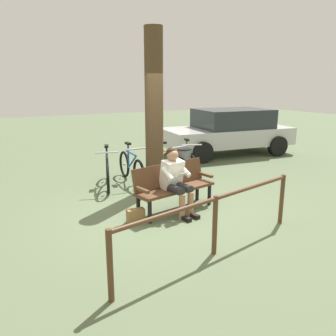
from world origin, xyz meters
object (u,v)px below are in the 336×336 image
bicycle_purple (167,166)px  parked_car (229,131)px  bicycle_green (188,162)px  person_reading (175,178)px  bicycle_black (131,168)px  bicycle_silver (108,171)px  litter_bin (184,165)px  bench (173,183)px  tree_trunk (154,111)px  handbag (136,216)px

bicycle_purple → parked_car: bearing=107.9°
bicycle_green → person_reading: bearing=-17.2°
bicycle_black → bicycle_silver: size_ratio=1.04×
bicycle_black → parked_car: 4.44m
person_reading → bicycle_green: 2.55m
bicycle_purple → litter_bin: bearing=36.1°
person_reading → bicycle_black: (-0.04, -2.21, -0.31)m
bench → parked_car: size_ratio=0.38×
tree_trunk → bicycle_silver: tree_trunk is taller
bicycle_green → bicycle_silver: bearing=-73.2°
litter_bin → bicycle_purple: 0.41m
bench → bicycle_purple: bearing=-126.3°
bench → person_reading: (0.04, 0.18, 0.16)m
handbag → bicycle_green: bearing=-137.6°
tree_trunk → litter_bin: (-0.85, -0.17, -1.31)m
person_reading → parked_car: parked_car is taller
bicycle_green → parked_car: bearing=143.2°
tree_trunk → parked_car: bearing=-148.9°
tree_trunk → parked_car: size_ratio=0.79×
bicycle_green → bicycle_black: same height
bench → litter_bin: bench is taller
tree_trunk → litter_bin: tree_trunk is taller
handbag → tree_trunk: size_ratio=0.09×
handbag → person_reading: bearing=-174.5°
handbag → bicycle_black: (-0.85, -2.29, 0.24)m
litter_bin → bicycle_black: (1.14, -0.52, -0.05)m
tree_trunk → bicycle_black: (0.29, -0.69, -1.36)m
person_reading → bicycle_purple: bearing=-125.3°
tree_trunk → bicycle_black: bearing=-67.5°
bicycle_green → bicycle_black: 1.48m
bicycle_black → bicycle_silver: (0.61, 0.09, 0.00)m
bench → person_reading: 0.24m
bicycle_purple → bicycle_black: bearing=-118.5°
litter_bin → bicycle_purple: (0.30, -0.27, -0.05)m
person_reading → bicycle_green: bearing=-137.7°
bicycle_green → bicycle_purple: same height
bicycle_green → bicycle_silver: 2.08m
handbag → bicycle_black: bearing=-110.4°
person_reading → bicycle_green: size_ratio=0.75×
bench → tree_trunk: (-0.28, -1.35, 1.21)m
tree_trunk → parked_car: (-3.83, -2.31, -0.95)m
handbag → bicycle_purple: (-1.69, -2.04, 0.24)m
bicycle_black → bicycle_purple: bearing=75.7°
parked_car → handbag: bearing=44.2°
bicycle_purple → bicycle_silver: bearing=-108.2°
handbag → bicycle_black: 2.46m
bench → bicycle_black: bearing=-101.1°
bench → bicycle_black: bicycle_black is taller
litter_bin → bicycle_silver: bearing=-14.0°
litter_bin → handbag: bearing=41.6°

